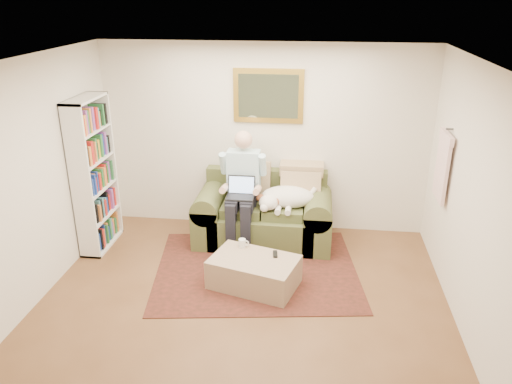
% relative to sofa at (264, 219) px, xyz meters
% --- Properties ---
extents(room_shell, '(4.51, 5.00, 2.61)m').
position_rel_sofa_xyz_m(room_shell, '(-0.06, -1.65, 0.99)').
color(room_shell, brown).
rests_on(room_shell, ground).
extents(rug, '(2.70, 2.29, 0.01)m').
position_rel_sofa_xyz_m(rug, '(0.00, -0.81, -0.31)').
color(rug, black).
rests_on(rug, room_shell).
extents(sofa, '(1.82, 0.93, 1.09)m').
position_rel_sofa_xyz_m(sofa, '(0.00, 0.00, 0.00)').
color(sofa, '#46512B').
rests_on(sofa, room_shell).
extents(seated_man, '(0.60, 0.86, 1.53)m').
position_rel_sofa_xyz_m(seated_man, '(-0.27, -0.17, 0.45)').
color(seated_man, '#8CCCD8').
rests_on(seated_man, sofa).
extents(laptop, '(0.35, 0.28, 0.26)m').
position_rel_sofa_xyz_m(laptop, '(-0.27, -0.24, 0.49)').
color(laptop, black).
rests_on(laptop, seated_man).
extents(sleeping_dog, '(0.75, 0.47, 0.28)m').
position_rel_sofa_xyz_m(sleeping_dog, '(0.33, -0.09, 0.38)').
color(sleeping_dog, white).
rests_on(sleeping_dog, sofa).
extents(ottoman, '(1.11, 0.87, 0.35)m').
position_rel_sofa_xyz_m(ottoman, '(0.02, -1.16, -0.14)').
color(ottoman, tan).
rests_on(ottoman, room_shell).
extents(coffee_mug, '(0.08, 0.08, 0.10)m').
position_rel_sofa_xyz_m(coffee_mug, '(-0.16, -0.89, 0.09)').
color(coffee_mug, white).
rests_on(coffee_mug, ottoman).
extents(tv_remote, '(0.07, 0.15, 0.02)m').
position_rel_sofa_xyz_m(tv_remote, '(0.25, -1.04, 0.05)').
color(tv_remote, black).
rests_on(tv_remote, ottoman).
extents(bookshelf, '(0.28, 0.80, 2.00)m').
position_rel_sofa_xyz_m(bookshelf, '(-2.16, -0.41, 0.69)').
color(bookshelf, white).
rests_on(bookshelf, room_shell).
extents(wall_mirror, '(0.94, 0.04, 0.72)m').
position_rel_sofa_xyz_m(wall_mirror, '(0.00, 0.47, 1.59)').
color(wall_mirror, gold).
rests_on(wall_mirror, room_shell).
extents(hanging_shirt, '(0.06, 0.52, 0.90)m').
position_rel_sofa_xyz_m(hanging_shirt, '(2.13, -0.41, 1.04)').
color(hanging_shirt, '#FACFD1').
rests_on(hanging_shirt, room_shell).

